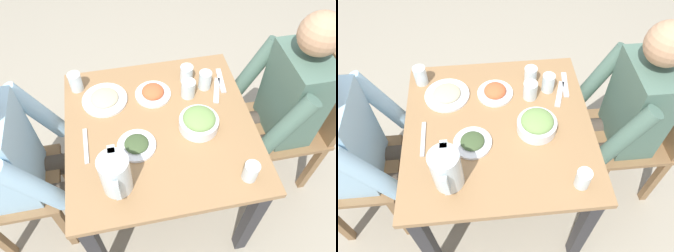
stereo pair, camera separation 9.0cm
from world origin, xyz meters
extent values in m
plane|color=#9E937F|center=(0.00, 0.00, 0.00)|extent=(8.00, 8.00, 0.00)
cube|color=#997047|center=(0.00, 0.00, 0.72)|extent=(0.86, 0.86, 0.03)
cube|color=#232328|center=(-0.38, -0.38, 0.35)|extent=(0.06, 0.06, 0.71)
cube|color=#232328|center=(0.38, -0.38, 0.35)|extent=(0.06, 0.06, 0.71)
cube|color=#232328|center=(-0.38, 0.38, 0.35)|extent=(0.06, 0.06, 0.71)
cube|color=#232328|center=(0.38, 0.38, 0.35)|extent=(0.06, 0.06, 0.71)
cube|color=olive|center=(-0.16, -0.89, 0.22)|extent=(0.04, 0.04, 0.44)
cube|color=olive|center=(-0.16, -0.55, 0.22)|extent=(0.04, 0.04, 0.44)
cube|color=olive|center=(0.18, -0.55, 0.22)|extent=(0.04, 0.04, 0.44)
cube|color=olive|center=(0.01, -0.72, 0.46)|extent=(0.40, 0.40, 0.03)
cube|color=olive|center=(0.10, 0.89, 0.22)|extent=(0.04, 0.04, 0.44)
cube|color=olive|center=(-0.24, 0.89, 0.22)|extent=(0.04, 0.04, 0.44)
cube|color=olive|center=(0.10, 0.55, 0.22)|extent=(0.04, 0.04, 0.44)
cube|color=olive|center=(-0.24, 0.55, 0.22)|extent=(0.04, 0.04, 0.44)
cube|color=olive|center=(-0.07, 0.72, 0.46)|extent=(0.40, 0.40, 0.03)
cube|color=#9EC6E0|center=(0.01, -0.69, 0.72)|extent=(0.32, 0.20, 0.50)
cylinder|color=#473D33|center=(-0.08, -0.50, 0.44)|extent=(0.11, 0.38, 0.11)
cylinder|color=#473D33|center=(-0.08, -0.31, 0.23)|extent=(0.10, 0.10, 0.47)
cylinder|color=#9EC6E0|center=(-0.19, -0.55, 0.74)|extent=(0.08, 0.23, 0.37)
cylinder|color=#473D33|center=(0.09, -0.50, 0.44)|extent=(0.11, 0.38, 0.11)
cylinder|color=#473D33|center=(0.09, -0.31, 0.23)|extent=(0.10, 0.10, 0.47)
cylinder|color=#9EC6E0|center=(0.21, -0.55, 0.74)|extent=(0.08, 0.23, 0.37)
cube|color=#4C6B5B|center=(-0.07, 0.69, 0.72)|extent=(0.32, 0.20, 0.50)
sphere|color=tan|center=(-0.07, 0.69, 1.09)|extent=(0.19, 0.19, 0.19)
cylinder|color=#473D33|center=(0.01, 0.50, 0.44)|extent=(0.11, 0.38, 0.11)
cylinder|color=#473D33|center=(0.01, 0.31, 0.23)|extent=(0.10, 0.10, 0.47)
cylinder|color=#4C6B5B|center=(0.13, 0.55, 0.74)|extent=(0.08, 0.23, 0.37)
cylinder|color=#473D33|center=(-0.16, 0.50, 0.44)|extent=(0.11, 0.38, 0.11)
cylinder|color=#473D33|center=(-0.16, 0.31, 0.23)|extent=(0.10, 0.10, 0.47)
cylinder|color=#4C6B5B|center=(-0.27, 0.55, 0.74)|extent=(0.08, 0.23, 0.37)
cylinder|color=silver|center=(0.26, -0.22, 0.83)|extent=(0.12, 0.12, 0.19)
cube|color=silver|center=(0.34, -0.22, 0.84)|extent=(0.02, 0.02, 0.11)
cube|color=silver|center=(0.21, -0.22, 0.91)|extent=(0.04, 0.03, 0.02)
cylinder|color=white|center=(0.04, 0.17, 0.76)|extent=(0.18, 0.18, 0.05)
ellipsoid|color=#759951|center=(0.04, 0.17, 0.80)|extent=(0.15, 0.15, 0.06)
cylinder|color=white|center=(-0.21, -0.24, 0.74)|extent=(0.22, 0.22, 0.01)
ellipsoid|color=#B7AD89|center=(-0.21, -0.24, 0.76)|extent=(0.14, 0.14, 0.03)
cylinder|color=white|center=(0.09, -0.12, 0.74)|extent=(0.17, 0.17, 0.01)
ellipsoid|color=#3D512D|center=(0.09, -0.12, 0.76)|extent=(0.11, 0.11, 0.03)
cylinder|color=white|center=(-0.20, 0.00, 0.74)|extent=(0.18, 0.18, 0.01)
ellipsoid|color=#CC5B33|center=(-0.20, 0.00, 0.76)|extent=(0.11, 0.11, 0.05)
cylinder|color=silver|center=(0.33, 0.31, 0.78)|extent=(0.06, 0.06, 0.09)
cylinder|color=silver|center=(-0.20, 0.26, 0.78)|extent=(0.06, 0.06, 0.10)
cylinder|color=silver|center=(-0.32, -0.36, 0.78)|extent=(0.06, 0.06, 0.10)
cylinder|color=silver|center=(-0.27, 0.19, 0.78)|extent=(0.06, 0.06, 0.09)
cylinder|color=silver|center=(-0.17, 0.17, 0.78)|extent=(0.07, 0.07, 0.09)
cube|color=silver|center=(-0.17, 0.32, 0.74)|extent=(0.17, 0.08, 0.01)
cube|color=silver|center=(0.04, -0.34, 0.74)|extent=(0.19, 0.02, 0.01)
cube|color=silver|center=(-0.23, 0.36, 0.74)|extent=(0.17, 0.05, 0.01)
camera|label=1|loc=(0.89, -0.14, 1.92)|focal=34.68mm
camera|label=2|loc=(0.90, -0.05, 1.92)|focal=34.68mm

